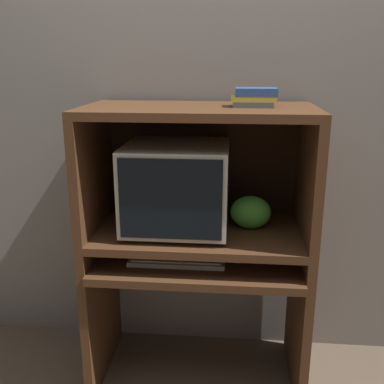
# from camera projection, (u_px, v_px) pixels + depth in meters

# --- Properties ---
(wall_back) EXTENTS (6.00, 0.06, 2.60)m
(wall_back) POSITION_uv_depth(u_px,v_px,m) (204.00, 108.00, 2.24)
(wall_back) COLOR gray
(wall_back) RESTS_ON ground_plane
(desk_base) EXTENTS (1.01, 0.57, 0.65)m
(desk_base) POSITION_uv_depth(u_px,v_px,m) (198.00, 301.00, 2.15)
(desk_base) COLOR #4C2D19
(desk_base) RESTS_ON ground_plane
(desk_monitor_shelf) EXTENTS (1.01, 0.54, 0.13)m
(desk_monitor_shelf) POSITION_uv_depth(u_px,v_px,m) (198.00, 235.00, 2.09)
(desk_monitor_shelf) COLOR #4C2D19
(desk_monitor_shelf) RESTS_ON desk_base
(hutch_upper) EXTENTS (1.01, 0.54, 0.56)m
(hutch_upper) POSITION_uv_depth(u_px,v_px,m) (199.00, 147.00, 2.00)
(hutch_upper) COLOR #4C2D19
(hutch_upper) RESTS_ON desk_monitor_shelf
(crt_monitor) EXTENTS (0.46, 0.45, 0.40)m
(crt_monitor) POSITION_uv_depth(u_px,v_px,m) (177.00, 186.00, 2.03)
(crt_monitor) COLOR beige
(crt_monitor) RESTS_ON desk_monitor_shelf
(keyboard) EXTENTS (0.43, 0.15, 0.03)m
(keyboard) POSITION_uv_depth(u_px,v_px,m) (177.00, 259.00, 2.03)
(keyboard) COLOR beige
(keyboard) RESTS_ON desk_base
(mouse) EXTENTS (0.07, 0.05, 0.03)m
(mouse) POSITION_uv_depth(u_px,v_px,m) (238.00, 259.00, 2.02)
(mouse) COLOR #B7B7B7
(mouse) RESTS_ON desk_base
(snack_bag) EXTENTS (0.19, 0.14, 0.15)m
(snack_bag) POSITION_uv_depth(u_px,v_px,m) (251.00, 212.00, 2.07)
(snack_bag) COLOR green
(snack_bag) RESTS_ON desk_monitor_shelf
(book_stack) EXTENTS (0.19, 0.13, 0.08)m
(book_stack) POSITION_uv_depth(u_px,v_px,m) (254.00, 98.00, 1.88)
(book_stack) COLOR #4C4C51
(book_stack) RESTS_ON hutch_upper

